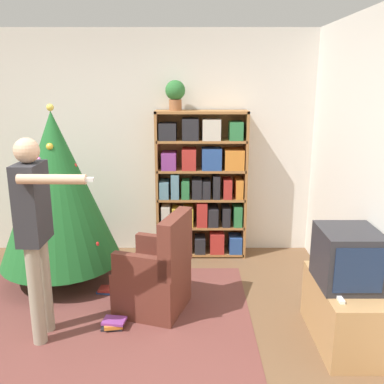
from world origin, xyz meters
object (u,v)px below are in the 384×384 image
at_px(christmas_tree, 59,189).
at_px(standing_person, 37,224).
at_px(television, 350,258).
at_px(armchair, 158,277).
at_px(potted_plant, 177,93).
at_px(bookshelf, 204,186).

height_order(christmas_tree, standing_person, christmas_tree).
bearing_deg(television, armchair, 161.99).
bearing_deg(potted_plant, standing_person, -120.50).
distance_m(bookshelf, standing_person, 2.17).
distance_m(armchair, standing_person, 1.17).
bearing_deg(standing_person, potted_plant, 151.01).
distance_m(bookshelf, television, 2.09).
xyz_separation_m(armchair, potted_plant, (0.14, 1.30, 1.58)).
bearing_deg(bookshelf, television, -58.83).
xyz_separation_m(christmas_tree, potted_plant, (1.17, 0.69, 0.92)).
bearing_deg(standing_person, television, 89.94).
relative_size(bookshelf, potted_plant, 5.19).
xyz_separation_m(christmas_tree, armchair, (1.03, -0.61, -0.66)).
relative_size(armchair, standing_person, 0.56).
bearing_deg(television, potted_plant, 127.47).
xyz_separation_m(bookshelf, christmas_tree, (-1.46, -0.68, 0.14)).
height_order(standing_person, potted_plant, potted_plant).
bearing_deg(armchair, standing_person, -46.36).
bearing_deg(christmas_tree, bookshelf, 25.01).
bearing_deg(potted_plant, bookshelf, -1.77).
bearing_deg(standing_person, armchair, 117.23).
bearing_deg(standing_person, christmas_tree, -170.27).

